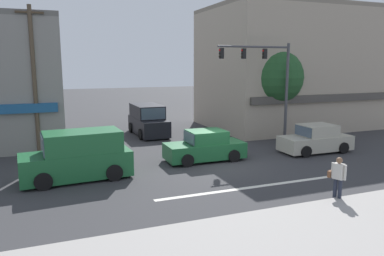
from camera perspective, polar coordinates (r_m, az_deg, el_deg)
name	(u,v)px	position (r m, az deg, el deg)	size (l,w,h in m)	color
ground_plane	(222,165)	(18.77, 4.66, -5.64)	(120.00, 120.00, 0.00)	#333335
lane_marking_stripe	(260,186)	(15.84, 10.27, -8.72)	(9.00, 0.24, 0.01)	silver
sidewalk_curb	(351,236)	(12.15, 23.12, -14.90)	(40.00, 5.00, 0.16)	#9E9993
building_right_corner	(291,68)	(31.27, 14.83, 8.83)	(13.17, 9.15, 9.22)	tan
street_tree	(275,77)	(26.20, 12.56, 7.54)	(3.82, 3.82, 5.97)	#4C3823
utility_pole_near_left	(34,79)	(21.93, -22.91, 6.89)	(1.40, 0.22, 8.02)	brown
utility_pole_far_right	(273,80)	(29.83, 12.23, 7.15)	(1.40, 0.22, 7.10)	brown
traffic_light_mast	(269,75)	(23.41, 11.71, 7.95)	(4.89, 0.27, 6.20)	#47474C
sedan_parked_curbside	(316,140)	(22.34, 18.32, -1.72)	(4.11, 1.91, 1.58)	#B7B29E
sedan_crossing_rightbound	(205,147)	(19.43, 1.99, -2.91)	(4.10, 1.88, 1.58)	#1E6033
van_crossing_center	(148,121)	(26.53, -6.74, 1.14)	(2.10, 4.63, 2.11)	black
van_approaching_near	(78,157)	(16.99, -16.92, -4.20)	(4.71, 2.27, 2.11)	#1E6033
pedestrian_foreground_with_bag	(338,176)	(14.67, 21.32, -6.89)	(0.40, 0.69, 1.67)	#232838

